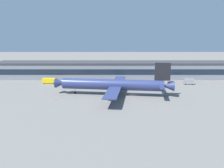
{
  "coord_description": "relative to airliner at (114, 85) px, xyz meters",
  "views": [
    {
      "loc": [
        -10.69,
        -118.86,
        31.08
      ],
      "look_at": [
        -10.55,
        4.18,
        5.0
      ],
      "focal_mm": 37.94,
      "sensor_mm": 36.0,
      "label": 1
    }
  ],
  "objects": [
    {
      "name": "traffic_cone_0",
      "position": [
        -25.8,
        -5.96,
        -5.22
      ],
      "size": [
        0.51,
        0.51,
        0.64
      ],
      "primitive_type": "cone",
      "color": "#F2590C",
      "rests_on": "ground_plane"
    },
    {
      "name": "airliner",
      "position": [
        0.0,
        0.0,
        0.0
      ],
      "size": [
        61.67,
        53.01,
        17.22
      ],
      "color": "navy",
      "rests_on": "ground_plane"
    },
    {
      "name": "fuel_truck",
      "position": [
        -41.04,
        29.39,
        -3.65
      ],
      "size": [
        8.56,
        3.32,
        3.35
      ],
      "color": "yellow",
      "rests_on": "ground_plane"
    },
    {
      "name": "terminal_building",
      "position": [
        9.64,
        50.02,
        0.27
      ],
      "size": [
        186.26,
        20.12,
        11.58
      ],
      "color": "gray",
      "rests_on": "ground_plane"
    },
    {
      "name": "stair_truck",
      "position": [
        47.36,
        26.42,
        -3.56
      ],
      "size": [
        6.25,
        3.13,
        3.55
      ],
      "color": "gray",
      "rests_on": "ground_plane"
    },
    {
      "name": "ground_plane",
      "position": [
        9.64,
        -0.06,
        -5.54
      ],
      "size": [
        600.0,
        600.0,
        0.0
      ],
      "primitive_type": "plane",
      "color": "slate"
    },
    {
      "name": "follow_me_car",
      "position": [
        35.99,
        26.47,
        -4.45
      ],
      "size": [
        4.68,
        4.12,
        1.85
      ],
      "color": "black",
      "rests_on": "ground_plane"
    },
    {
      "name": "traffic_cone_2",
      "position": [
        -4.93,
        -6.24,
        -5.18
      ],
      "size": [
        0.57,
        0.57,
        0.71
      ],
      "primitive_type": "cone",
      "color": "#F2590C",
      "rests_on": "ground_plane"
    },
    {
      "name": "baggage_tug",
      "position": [
        -13.06,
        31.62,
        -4.45
      ],
      "size": [
        2.81,
        3.97,
        1.85
      ],
      "color": "red",
      "rests_on": "ground_plane"
    },
    {
      "name": "traffic_cone_1",
      "position": [
        -27.97,
        -10.28,
        -5.17
      ],
      "size": [
        0.6,
        0.6,
        0.74
      ],
      "primitive_type": "cone",
      "color": "#F2590C",
      "rests_on": "ground_plane"
    }
  ]
}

